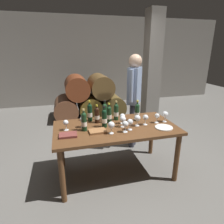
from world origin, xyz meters
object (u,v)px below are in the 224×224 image
at_px(wine_glass_5, 130,122).
at_px(wine_bottle_6, 109,114).
at_px(wine_bottle_3, 97,115).
at_px(wine_glass_8, 137,118).
at_px(wine_glass_4, 157,116).
at_px(tasting_notebook, 97,131).
at_px(wine_bottle_5, 90,112).
at_px(dining_table, 116,132).
at_px(wine_glass_7, 83,120).
at_px(wine_glass_1, 165,114).
at_px(wine_glass_9, 125,124).
at_px(wine_bottle_1, 116,112).
at_px(wine_glass_0, 111,125).
at_px(sommelier_presenting, 134,93).
at_px(wine_bottle_2, 105,112).
at_px(wine_bottle_7, 137,112).
at_px(wine_glass_3, 122,117).
at_px(wine_bottle_0, 104,118).
at_px(wine_glass_6, 123,119).
at_px(leather_ledger, 68,135).
at_px(wine_bottle_4, 84,121).
at_px(wine_glass_2, 146,118).
at_px(wine_glass_10, 66,123).
at_px(serving_plate, 164,127).

bearing_deg(wine_glass_5, wine_bottle_6, 122.09).
relative_size(wine_bottle_3, wine_glass_8, 1.69).
xyz_separation_m(wine_glass_4, tasting_notebook, (-0.91, -0.10, -0.09)).
height_order(wine_bottle_5, wine_glass_8, wine_bottle_5).
height_order(dining_table, wine_glass_7, wine_glass_7).
distance_m(wine_glass_1, wine_glass_9, 0.72).
relative_size(wine_bottle_1, wine_glass_1, 1.83).
relative_size(wine_glass_0, sommelier_presenting, 0.09).
distance_m(wine_bottle_2, wine_glass_4, 0.78).
distance_m(wine_bottle_7, wine_glass_3, 0.26).
xyz_separation_m(wine_bottle_7, wine_glass_8, (-0.08, -0.20, -0.02)).
xyz_separation_m(wine_bottle_0, wine_bottle_3, (-0.07, 0.19, -0.01)).
relative_size(wine_glass_0, wine_glass_6, 1.01).
bearing_deg(wine_glass_8, leather_ledger, -174.69).
bearing_deg(wine_glass_3, leather_ledger, -163.97).
height_order(wine_bottle_4, wine_glass_9, wine_bottle_4).
distance_m(wine_bottle_4, wine_glass_8, 0.74).
relative_size(wine_bottle_0, tasting_notebook, 1.38).
bearing_deg(wine_bottle_5, wine_bottle_7, -13.99).
height_order(wine_glass_0, wine_glass_5, wine_glass_0).
xyz_separation_m(wine_bottle_3, wine_glass_2, (0.65, -0.26, -0.01)).
distance_m(wine_glass_7, leather_ledger, 0.33).
bearing_deg(wine_glass_7, wine_glass_3, -0.26).
relative_size(wine_bottle_6, wine_glass_1, 1.83).
distance_m(wine_glass_7, sommelier_presenting, 1.21).
bearing_deg(wine_glass_8, wine_glass_3, 142.29).
distance_m(dining_table, wine_glass_1, 0.78).
bearing_deg(wine_bottle_5, wine_bottle_1, -8.64).
bearing_deg(wine_bottle_7, wine_glass_9, -130.58).
height_order(wine_glass_7, tasting_notebook, wine_glass_7).
bearing_deg(wine_glass_10, wine_bottle_6, 11.04).
bearing_deg(wine_bottle_7, wine_bottle_1, 159.23).
height_order(dining_table, wine_glass_9, wine_glass_9).
bearing_deg(serving_plate, wine_bottle_7, 124.81).
relative_size(wine_bottle_2, sommelier_presenting, 0.18).
bearing_deg(wine_bottle_2, wine_glass_3, -44.46).
bearing_deg(wine_bottle_0, wine_bottle_6, 54.08).
height_order(wine_glass_6, wine_glass_7, same).
bearing_deg(wine_bottle_6, wine_glass_1, -12.58).
bearing_deg(leather_ledger, wine_glass_3, 18.14).
xyz_separation_m(wine_bottle_2, wine_glass_3, (0.21, -0.21, -0.03)).
xyz_separation_m(wine_bottle_0, wine_glass_9, (0.22, -0.24, -0.02)).
height_order(wine_glass_7, sommelier_presenting, sommelier_presenting).
bearing_deg(serving_plate, wine_glass_10, 168.38).
bearing_deg(wine_glass_8, wine_bottle_6, 147.68).
distance_m(wine_glass_5, wine_glass_6, 0.14).
bearing_deg(wine_glass_6, wine_bottle_5, 138.80).
distance_m(wine_glass_0, wine_glass_10, 0.61).
bearing_deg(wine_bottle_6, wine_glass_0, -99.89).
relative_size(wine_bottle_2, wine_bottle_6, 1.04).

